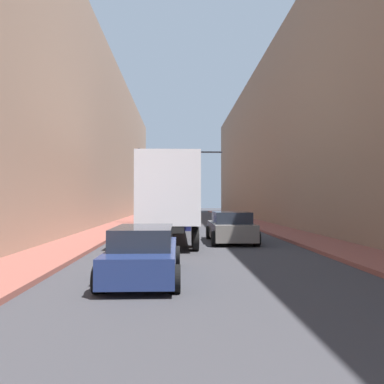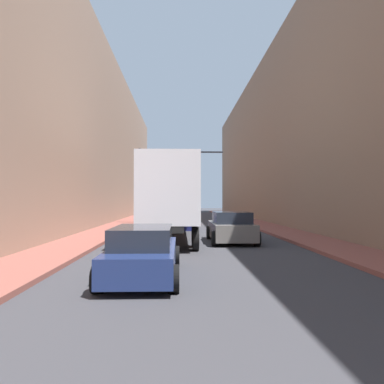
{
  "view_description": "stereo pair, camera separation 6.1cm",
  "coord_description": "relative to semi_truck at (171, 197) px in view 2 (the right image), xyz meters",
  "views": [
    {
      "loc": [
        -0.99,
        0.47,
        2.11
      ],
      "look_at": [
        -0.42,
        15.87,
        2.45
      ],
      "focal_mm": 35.0,
      "sensor_mm": 36.0,
      "label": 1
    },
    {
      "loc": [
        -0.93,
        0.47,
        2.11
      ],
      "look_at": [
        -0.42,
        15.87,
        2.45
      ],
      "focal_mm": 35.0,
      "sensor_mm": 36.0,
      "label": 2
    }
  ],
  "objects": [
    {
      "name": "sidewalk_right",
      "position": [
        7.17,
        8.41,
        -2.23
      ],
      "size": [
        2.49,
        80.0,
        0.15
      ],
      "color": "brown",
      "rests_on": "ground"
    },
    {
      "name": "sidewalk_left",
      "position": [
        -4.37,
        8.41,
        -2.23
      ],
      "size": [
        2.49,
        80.0,
        0.15
      ],
      "color": "brown",
      "rests_on": "ground"
    },
    {
      "name": "building_right",
      "position": [
        11.42,
        8.41,
        5.58
      ],
      "size": [
        6.0,
        80.0,
        15.77
      ],
      "color": "#846B56",
      "rests_on": "ground"
    },
    {
      "name": "building_left",
      "position": [
        -8.61,
        8.41,
        5.46
      ],
      "size": [
        6.0,
        80.0,
        15.54
      ],
      "color": "#997A66",
      "rests_on": "ground"
    },
    {
      "name": "semi_truck",
      "position": [
        0.0,
        0.0,
        0.0
      ],
      "size": [
        2.58,
        13.74,
        4.1
      ],
      "color": "silver",
      "rests_on": "ground"
    },
    {
      "name": "sedan_car",
      "position": [
        -0.52,
        -10.82,
        -1.64
      ],
      "size": [
        1.97,
        4.8,
        1.4
      ],
      "color": "navy",
      "rests_on": "ground"
    },
    {
      "name": "suv_car",
      "position": [
        3.05,
        -2.42,
        -1.57
      ],
      "size": [
        2.21,
        4.51,
        1.54
      ],
      "color": "slate",
      "rests_on": "ground"
    },
    {
      "name": "traffic_signal_gantry",
      "position": [
        -1.24,
        11.02,
        2.27
      ],
      "size": [
        7.29,
        0.35,
        6.57
      ],
      "color": "black",
      "rests_on": "ground"
    }
  ]
}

